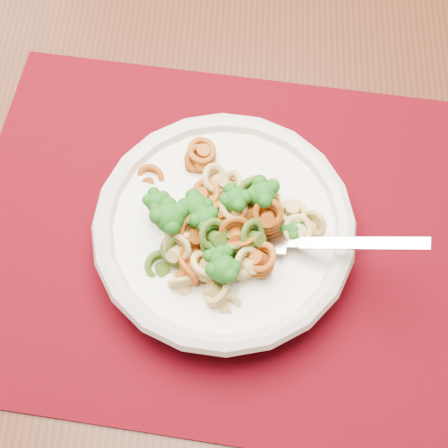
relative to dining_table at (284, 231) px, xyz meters
name	(u,v)px	position (x,y,z in m)	size (l,w,h in m)	color
dining_table	(284,231)	(0.00, 0.00, 0.00)	(1.79, 1.49, 0.78)	#4D2615
placemat	(220,235)	(-0.09, -0.02, 0.10)	(0.50, 0.39, 0.00)	#540310
pasta_bowl	(224,229)	(-0.08, -0.03, 0.13)	(0.25, 0.25, 0.05)	silver
pasta_broccoli_heap	(224,221)	(-0.08, -0.03, 0.14)	(0.21, 0.21, 0.06)	tan
fork	(273,243)	(-0.05, -0.06, 0.14)	(0.19, 0.02, 0.01)	silver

